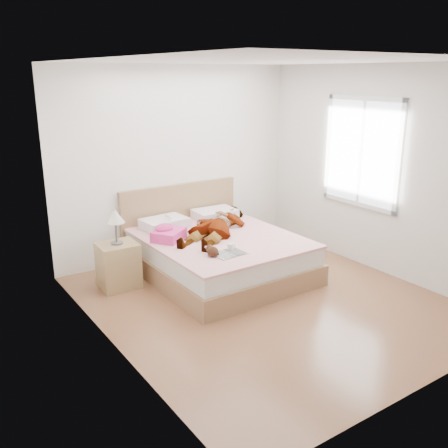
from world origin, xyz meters
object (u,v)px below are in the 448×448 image
Objects in this scene: phone at (168,217)px; coffee_mug at (231,247)px; woman at (217,222)px; plush_toy at (212,251)px; nightstand at (118,262)px; towel at (168,233)px; magazine at (230,253)px; bed at (216,252)px.

phone reaches higher than coffee_mug.
woman is 0.64m from phone.
plush_toy is 0.21× the size of nightstand.
coffee_mug is 0.56× the size of plush_toy.
woman is 3.31× the size of towel.
coffee_mug is at bearing -116.09° from phone.
magazine is at bearing -44.50° from nightstand.
woman is at bearing 66.00° from magazine.
bed is 0.70m from towel.
woman is 0.80× the size of bed.
magazine is at bearing -120.18° from phone.
phone is at bearing 60.57° from towel.
plush_toy is at bearing -48.93° from nightstand.
woman is at bearing -2.47° from towel.
bed is at bearing -75.15° from woman.
towel is 4.45× the size of coffee_mug.
bed is 18.48× the size of coffee_mug.
nightstand is at bearing 131.07° from plush_toy.
bed is 10.26× the size of plush_toy.
plush_toy is (0.14, -0.78, -0.03)m from towel.
phone is 1.24m from magazine.
bed reaches higher than woman.
phone is (-0.50, 0.40, 0.06)m from woman.
towel is at bearing -9.11° from nightstand.
coffee_mug is (-0.18, -0.59, 0.28)m from bed.
phone is 0.04× the size of bed.
woman reaches higher than towel.
woman is 0.71m from towel.
magazine is 0.40× the size of nightstand.
bed is at bearing -15.92° from towel.
plush_toy is at bearing -175.35° from coffee_mug.
towel is at bearing 100.45° from plush_toy.
coffee_mug is at bearing -39.59° from nightstand.
magazine is (0.13, -1.22, -0.17)m from phone.
coffee_mug is (0.07, 0.09, 0.04)m from magazine.
bed is 0.82m from plush_toy.
woman reaches higher than plush_toy.
nightstand reaches higher than plush_toy.
phone is 1.16m from plush_toy.
plush_toy is (-0.20, 0.07, 0.05)m from magazine.
bed reaches higher than phone.
coffee_mug is (0.42, -0.76, -0.04)m from towel.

